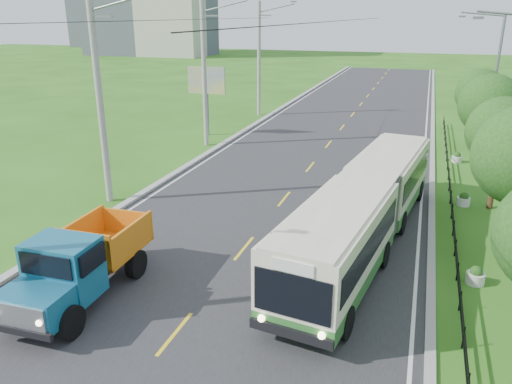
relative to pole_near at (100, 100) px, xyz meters
The scene contains 21 objects.
ground 13.24m from the pole_near, 47.45° to the right, with size 240.00×240.00×0.00m, color #2B5A15.
road 14.67m from the pole_near, 53.09° to the left, with size 14.00×120.00×0.02m, color #28282B.
curb_left 12.14m from the pole_near, 84.48° to the left, with size 0.40×120.00×0.15m, color #9E9E99.
curb_right 19.60m from the pole_near, 35.52° to the left, with size 0.30×120.00×0.10m, color #9E9E99.
edge_line_left 12.22m from the pole_near, 81.66° to the left, with size 0.12×120.00×0.00m, color silver.
edge_line_right 19.21m from the pole_near, 36.41° to the left, with size 0.12×120.00×0.00m, color silver.
centre_dash 13.23m from the pole_near, 47.45° to the right, with size 0.12×2.20×0.00m, color yellow.
railing_right 17.68m from the pole_near, 17.09° to the left, with size 0.04×40.00×0.60m, color black.
pole_near is the anchor object (origin of this frame).
pole_mid 12.00m from the pole_near, 90.00° to the left, with size 3.51×0.32×10.00m.
pole_far 24.00m from the pole_near, 90.00° to the left, with size 3.51×0.32×10.00m.
tree_fourth 18.89m from the pole_near, 15.84° to the left, with size 3.24×3.31×5.40m.
tree_fifth 21.31m from the pole_near, 31.59° to the left, with size 3.48×3.52×5.80m.
tree_back 24.98m from the pole_near, 43.41° to the left, with size 3.30×3.36×5.50m.
streetlight_far 26.80m from the pole_near, 45.14° to the left, with size 3.02×0.20×9.07m.
planter_near 17.79m from the pole_near, 10.09° to the right, with size 0.64×0.64×0.67m.
planter_mid 18.23m from the pole_near, 16.52° to the left, with size 0.64×0.64×0.67m.
planter_far 21.83m from the pole_near, 37.63° to the left, with size 0.64×0.64×0.67m.
billboard_left 15.10m from the pole_near, 94.72° to the left, with size 3.00×0.20×5.20m.
bus 13.24m from the pole_near, ahead, with size 4.48×15.46×2.95m.
dump_truck 10.00m from the pole_near, 61.24° to the right, with size 2.43×5.85×2.43m.
Camera 1 is at (6.24, -11.03, 8.90)m, focal length 35.00 mm.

